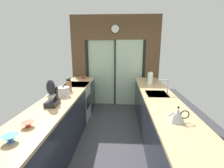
{
  "coord_description": "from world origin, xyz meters",
  "views": [
    {
      "loc": [
        0.18,
        -2.55,
        1.85
      ],
      "look_at": [
        0.0,
        0.67,
        1.08
      ],
      "focal_mm": 26.09,
      "sensor_mm": 36.0,
      "label": 1
    }
  ],
  "objects_px": {
    "kettle": "(178,115)",
    "paper_towel_roll": "(150,79)",
    "mixing_bowl_near": "(10,138)",
    "mixing_bowl_mid": "(28,124)",
    "stand_mixer": "(52,96)",
    "soap_bottle": "(148,77)",
    "knife_block": "(69,86)",
    "stock_pot": "(63,91)",
    "oven_range": "(77,102)",
    "mixing_bowl_far": "(83,77)"
  },
  "relations": [
    {
      "from": "oven_range",
      "to": "paper_towel_roll",
      "type": "height_order",
      "value": "paper_towel_roll"
    },
    {
      "from": "knife_block",
      "to": "kettle",
      "type": "xyz_separation_m",
      "value": [
        1.78,
        -1.28,
        -0.02
      ]
    },
    {
      "from": "stand_mixer",
      "to": "kettle",
      "type": "bearing_deg",
      "value": -14.49
    },
    {
      "from": "oven_range",
      "to": "mixing_bowl_near",
      "type": "relative_size",
      "value": 5.92
    },
    {
      "from": "paper_towel_roll",
      "to": "soap_bottle",
      "type": "bearing_deg",
      "value": 90.0
    },
    {
      "from": "mixing_bowl_near",
      "to": "paper_towel_roll",
      "type": "distance_m",
      "value": 3.09
    },
    {
      "from": "soap_bottle",
      "to": "oven_range",
      "type": "bearing_deg",
      "value": -167.2
    },
    {
      "from": "oven_range",
      "to": "mixing_bowl_mid",
      "type": "distance_m",
      "value": 2.19
    },
    {
      "from": "stock_pot",
      "to": "soap_bottle",
      "type": "distance_m",
      "value": 2.23
    },
    {
      "from": "mixing_bowl_mid",
      "to": "stand_mixer",
      "type": "xyz_separation_m",
      "value": [
        0.0,
        0.69,
        0.13
      ]
    },
    {
      "from": "oven_range",
      "to": "mixing_bowl_mid",
      "type": "xyz_separation_m",
      "value": [
        0.02,
        -2.13,
        0.5
      ]
    },
    {
      "from": "mixing_bowl_far",
      "to": "knife_block",
      "type": "relative_size",
      "value": 0.62
    },
    {
      "from": "mixing_bowl_near",
      "to": "mixing_bowl_mid",
      "type": "height_order",
      "value": "mixing_bowl_near"
    },
    {
      "from": "knife_block",
      "to": "stand_mixer",
      "type": "height_order",
      "value": "stand_mixer"
    },
    {
      "from": "stock_pot",
      "to": "soap_bottle",
      "type": "bearing_deg",
      "value": 37.07
    },
    {
      "from": "mixing_bowl_near",
      "to": "knife_block",
      "type": "bearing_deg",
      "value": 90.0
    },
    {
      "from": "paper_towel_roll",
      "to": "stand_mixer",
      "type": "bearing_deg",
      "value": -139.43
    },
    {
      "from": "mixing_bowl_far",
      "to": "stand_mixer",
      "type": "distance_m",
      "value": 2.15
    },
    {
      "from": "stock_pot",
      "to": "paper_towel_roll",
      "type": "bearing_deg",
      "value": 29.89
    },
    {
      "from": "stand_mixer",
      "to": "mixing_bowl_mid",
      "type": "bearing_deg",
      "value": -90.0
    },
    {
      "from": "oven_range",
      "to": "knife_block",
      "type": "xyz_separation_m",
      "value": [
        0.02,
        -0.61,
        0.57
      ]
    },
    {
      "from": "kettle",
      "to": "paper_towel_roll",
      "type": "xyz_separation_m",
      "value": [
        -0.0,
        1.98,
        0.05
      ]
    },
    {
      "from": "knife_block",
      "to": "paper_towel_roll",
      "type": "bearing_deg",
      "value": 21.47
    },
    {
      "from": "mixing_bowl_mid",
      "to": "paper_towel_roll",
      "type": "bearing_deg",
      "value": 51.25
    },
    {
      "from": "paper_towel_roll",
      "to": "mixing_bowl_mid",
      "type": "bearing_deg",
      "value": -128.75
    },
    {
      "from": "mixing_bowl_near",
      "to": "stock_pot",
      "type": "bearing_deg",
      "value": 90.0
    },
    {
      "from": "oven_range",
      "to": "soap_bottle",
      "type": "bearing_deg",
      "value": 12.8
    },
    {
      "from": "mixing_bowl_mid",
      "to": "soap_bottle",
      "type": "height_order",
      "value": "soap_bottle"
    },
    {
      "from": "mixing_bowl_near",
      "to": "mixing_bowl_mid",
      "type": "xyz_separation_m",
      "value": [
        0.0,
        0.31,
        -0.01
      ]
    },
    {
      "from": "stock_pot",
      "to": "stand_mixer",
      "type": "bearing_deg",
      "value": -90.0
    },
    {
      "from": "mixing_bowl_mid",
      "to": "stand_mixer",
      "type": "bearing_deg",
      "value": 90.0
    },
    {
      "from": "soap_bottle",
      "to": "paper_towel_roll",
      "type": "height_order",
      "value": "paper_towel_roll"
    },
    {
      "from": "knife_block",
      "to": "mixing_bowl_mid",
      "type": "bearing_deg",
      "value": -90.0
    },
    {
      "from": "knife_block",
      "to": "paper_towel_roll",
      "type": "height_order",
      "value": "paper_towel_roll"
    },
    {
      "from": "stand_mixer",
      "to": "kettle",
      "type": "xyz_separation_m",
      "value": [
        1.78,
        -0.46,
        -0.07
      ]
    },
    {
      "from": "mixing_bowl_mid",
      "to": "kettle",
      "type": "distance_m",
      "value": 1.8
    },
    {
      "from": "mixing_bowl_mid",
      "to": "paper_towel_roll",
      "type": "xyz_separation_m",
      "value": [
        1.78,
        2.22,
        0.11
      ]
    },
    {
      "from": "mixing_bowl_far",
      "to": "paper_towel_roll",
      "type": "xyz_separation_m",
      "value": [
        1.78,
        -0.62,
        0.11
      ]
    },
    {
      "from": "oven_range",
      "to": "mixing_bowl_far",
      "type": "xyz_separation_m",
      "value": [
        0.02,
        0.71,
        0.5
      ]
    },
    {
      "from": "knife_block",
      "to": "mixing_bowl_near",
      "type": "bearing_deg",
      "value": -90.0
    },
    {
      "from": "mixing_bowl_near",
      "to": "kettle",
      "type": "xyz_separation_m",
      "value": [
        1.78,
        0.54,
        0.05
      ]
    },
    {
      "from": "oven_range",
      "to": "stand_mixer",
      "type": "distance_m",
      "value": 1.57
    },
    {
      "from": "knife_block",
      "to": "stand_mixer",
      "type": "relative_size",
      "value": 0.67
    },
    {
      "from": "oven_range",
      "to": "kettle",
      "type": "distance_m",
      "value": 2.67
    },
    {
      "from": "knife_block",
      "to": "kettle",
      "type": "distance_m",
      "value": 2.2
    },
    {
      "from": "knife_block",
      "to": "soap_bottle",
      "type": "bearing_deg",
      "value": 29.87
    },
    {
      "from": "paper_towel_roll",
      "to": "oven_range",
      "type": "bearing_deg",
      "value": -177.24
    },
    {
      "from": "mixing_bowl_mid",
      "to": "stock_pot",
      "type": "bearing_deg",
      "value": 90.0
    },
    {
      "from": "mixing_bowl_mid",
      "to": "paper_towel_roll",
      "type": "relative_size",
      "value": 0.47
    },
    {
      "from": "mixing_bowl_near",
      "to": "mixing_bowl_mid",
      "type": "bearing_deg",
      "value": 90.0
    }
  ]
}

